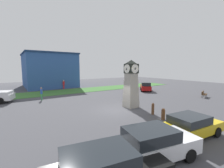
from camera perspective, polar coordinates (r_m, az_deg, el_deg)
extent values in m
plane|color=#424247|center=(15.64, 1.59, -9.89)|extent=(79.58, 79.58, 0.00)
cube|color=#9F9A90|center=(16.86, 7.15, -7.42)|extent=(1.35, 1.35, 0.75)
cube|color=#A09A90|center=(16.70, 7.19, -4.93)|extent=(1.28, 1.28, 0.75)
cube|color=#9B968C|center=(16.57, 7.22, -2.40)|extent=(1.20, 1.20, 0.75)
cube|color=#9D988D|center=(16.48, 7.26, 0.17)|extent=(1.13, 1.13, 0.75)
cube|color=#9C978D|center=(16.41, 7.30, 2.77)|extent=(1.05, 1.05, 0.75)
cube|color=black|center=(16.38, 7.34, 5.85)|extent=(1.16, 1.16, 1.02)
cylinder|color=white|center=(16.85, 6.01, 5.88)|extent=(0.95, 0.04, 0.95)
cube|color=black|center=(16.87, 5.95, 5.88)|extent=(0.06, 0.22, 0.05)
cube|color=black|center=(16.87, 5.95, 5.88)|extent=(0.04, 0.09, 0.36)
cylinder|color=white|center=(15.93, 8.75, 5.82)|extent=(0.95, 0.04, 0.95)
cube|color=black|center=(15.91, 8.82, 5.82)|extent=(0.06, 0.07, 0.22)
cube|color=black|center=(15.91, 8.82, 5.82)|extent=(0.04, 0.35, 0.14)
cylinder|color=white|center=(16.78, 8.92, 5.84)|extent=(0.04, 0.95, 0.95)
cube|color=black|center=(16.80, 8.99, 5.84)|extent=(0.20, 0.06, 0.15)
cube|color=black|center=(16.80, 8.99, 5.84)|extent=(0.33, 0.04, 0.20)
cylinder|color=white|center=(16.00, 5.69, 5.86)|extent=(0.04, 0.95, 0.95)
cube|color=black|center=(15.98, 5.61, 5.86)|extent=(0.21, 0.06, 0.13)
cube|color=black|center=(15.98, 5.61, 5.86)|extent=(0.20, 0.04, 0.33)
pyramid|color=black|center=(16.39, 7.38, 8.37)|extent=(1.22, 1.22, 0.42)
cylinder|color=brown|center=(13.51, 18.90, -11.14)|extent=(0.31, 0.31, 0.79)
sphere|color=brown|center=(13.38, 18.96, -9.33)|extent=(0.28, 0.28, 0.28)
cylinder|color=brown|center=(14.66, 15.29, -9.34)|extent=(0.26, 0.26, 0.93)
sphere|color=brown|center=(14.53, 15.35, -7.42)|extent=(0.23, 0.23, 0.23)
cube|color=#1E2328|center=(5.72, -5.28, -26.82)|extent=(2.71, 2.04, 0.62)
cylinder|color=black|center=(7.49, 6.61, -26.49)|extent=(0.67, 0.32, 0.64)
cube|color=silver|center=(8.03, 16.12, -21.64)|extent=(4.41, 2.52, 0.74)
cube|color=#1E2328|center=(7.58, 14.36, -18.03)|extent=(2.54, 2.06, 0.53)
cylinder|color=black|center=(9.52, 18.92, -19.21)|extent=(0.67, 0.33, 0.64)
cylinder|color=black|center=(8.47, 27.52, -23.01)|extent=(0.67, 0.33, 0.64)
cylinder|color=black|center=(8.19, 4.16, -23.33)|extent=(0.67, 0.33, 0.64)
cube|color=gold|center=(11.19, 28.08, -14.26)|extent=(4.13, 2.19, 0.61)
cube|color=#1E2328|center=(10.77, 27.33, -11.88)|extent=(2.33, 1.89, 0.50)
cylinder|color=black|center=(12.71, 27.84, -13.01)|extent=(0.66, 0.27, 0.64)
cylinder|color=black|center=(11.89, 35.11, -14.78)|extent=(0.66, 0.27, 0.64)
cylinder|color=black|center=(10.85, 20.19, -16.00)|extent=(0.66, 0.27, 0.64)
cylinder|color=black|center=(9.88, 28.24, -18.67)|extent=(0.66, 0.27, 0.64)
cube|color=#A51111|center=(28.67, 12.67, -1.29)|extent=(3.81, 4.05, 0.73)
cube|color=#1E2328|center=(28.31, 12.76, 0.01)|extent=(2.58, 2.64, 0.64)
cylinder|color=black|center=(29.83, 10.88, -1.57)|extent=(0.58, 0.63, 0.64)
cylinder|color=black|center=(29.97, 14.02, -1.61)|extent=(0.58, 0.63, 0.64)
cylinder|color=black|center=(27.47, 11.18, -2.25)|extent=(0.58, 0.63, 0.64)
cylinder|color=black|center=(27.63, 14.58, -2.29)|extent=(0.58, 0.63, 0.64)
cylinder|color=black|center=(22.29, -36.77, -5.20)|extent=(0.85, 0.51, 0.80)
cylinder|color=black|center=(24.10, -35.07, -4.30)|extent=(0.85, 0.51, 0.80)
cube|color=brown|center=(25.74, 31.79, -3.38)|extent=(1.68, 0.94, 0.08)
cube|color=brown|center=(25.74, 31.27, -2.79)|extent=(1.55, 0.52, 0.40)
cylinder|color=#262628|center=(25.12, 32.00, -4.13)|extent=(0.06, 0.06, 0.45)
cylinder|color=#262628|center=(26.38, 32.40, -3.70)|extent=(0.06, 0.06, 0.45)
cylinder|color=#262628|center=(25.18, 31.10, -4.05)|extent=(0.06, 0.06, 0.45)
cylinder|color=#262628|center=(26.43, 31.54, -3.63)|extent=(0.06, 0.06, 0.45)
cylinder|color=red|center=(32.32, -17.82, -0.94)|extent=(0.14, 0.14, 0.88)
cylinder|color=red|center=(32.14, -17.96, -0.99)|extent=(0.14, 0.14, 0.88)
cube|color=red|center=(32.14, -17.93, 0.40)|extent=(0.44, 0.46, 0.66)
sphere|color=beige|center=(32.10, -17.96, 1.20)|extent=(0.24, 0.24, 0.24)
cylinder|color=#338C4C|center=(22.37, -25.19, -4.43)|extent=(0.14, 0.14, 0.85)
cylinder|color=#338C4C|center=(22.18, -25.22, -4.52)|extent=(0.14, 0.14, 0.85)
cube|color=#264CA5|center=(22.16, -25.30, -2.59)|extent=(0.32, 0.44, 0.64)
sphere|color=#8C664C|center=(22.10, -25.35, -1.48)|extent=(0.23, 0.23, 0.23)
cube|color=#2D5193|center=(37.48, -22.86, 4.65)|extent=(10.41, 12.08, 7.17)
cube|color=navy|center=(37.59, -23.11, 10.35)|extent=(10.72, 12.45, 0.30)
cube|color=#386B2D|center=(28.55, -15.57, -2.65)|extent=(47.75, 5.59, 0.04)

